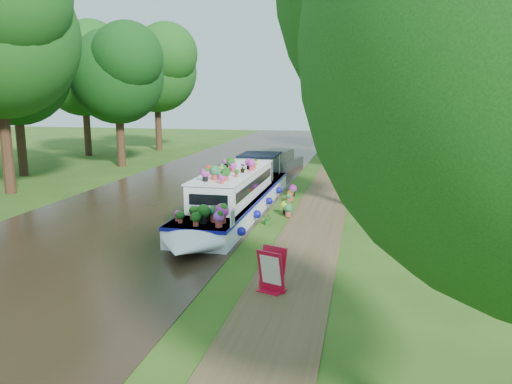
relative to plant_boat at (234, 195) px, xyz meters
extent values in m
plane|color=#274A12|center=(2.25, -1.97, -0.85)|extent=(100.00, 100.00, 0.00)
cube|color=black|center=(-3.75, -1.97, -0.84)|extent=(10.00, 100.00, 0.02)
cube|color=#4B3B23|center=(3.45, -1.97, -0.84)|extent=(2.20, 100.00, 0.03)
cube|color=white|center=(0.00, 0.85, -0.46)|extent=(2.20, 12.00, 0.75)
cube|color=navy|center=(0.00, 0.85, -0.14)|extent=(2.24, 12.04, 0.12)
cube|color=white|center=(0.00, 0.05, 0.44)|extent=(1.80, 7.00, 1.05)
cube|color=white|center=(0.00, 0.05, 1.00)|extent=(1.90, 7.10, 0.06)
cube|color=black|center=(0.91, 0.05, 0.52)|extent=(0.03, 6.40, 0.38)
cube|color=black|center=(-0.91, 0.05, 0.52)|extent=(0.03, 6.40, 0.38)
cube|color=black|center=(0.00, 5.15, 1.07)|extent=(1.90, 2.40, 0.10)
cube|color=white|center=(1.15, -4.55, 0.22)|extent=(0.04, 0.45, 0.55)
imported|color=#134512|center=(-0.25, -1.15, 1.25)|extent=(0.26, 0.28, 0.44)
imported|color=#134512|center=(0.48, -0.45, 1.21)|extent=(0.28, 0.28, 0.36)
cylinder|color=#331D11|center=(6.05, 1.03, 1.42)|extent=(0.56, 0.56, 4.55)
sphere|color=#0C3310|center=(6.05, 1.03, 5.38)|extent=(4.80, 4.80, 4.80)
sphere|color=#0C3310|center=(7.01, 0.31, 6.34)|extent=(3.60, 3.60, 3.60)
sphere|color=#0C3310|center=(5.21, 1.87, 6.10)|extent=(3.84, 3.84, 3.84)
cylinder|color=#331D11|center=(6.75, 13.03, 1.07)|extent=(0.56, 0.56, 3.85)
sphere|color=#134512|center=(6.75, 13.03, 5.10)|extent=(6.00, 6.00, 6.00)
sphere|color=#134512|center=(7.95, 12.13, 6.30)|extent=(4.50, 4.50, 4.50)
sphere|color=#134512|center=(5.70, 14.08, 6.00)|extent=(4.80, 4.80, 4.80)
cylinder|color=#331D11|center=(6.25, 24.03, 1.25)|extent=(0.56, 0.56, 4.20)
sphere|color=#0C3310|center=(6.25, 24.03, 5.66)|extent=(6.60, 6.60, 6.60)
sphere|color=#0C3310|center=(7.57, 23.04, 6.98)|extent=(4.95, 4.95, 4.95)
sphere|color=#0C3310|center=(5.09, 25.18, 6.65)|extent=(5.28, 5.28, 5.28)
cylinder|color=#331D11|center=(-12.25, 2.03, 1.60)|extent=(0.56, 0.56, 4.90)
cylinder|color=#331D11|center=(-11.25, 12.03, 1.07)|extent=(0.56, 0.56, 3.85)
sphere|color=#0C3310|center=(-11.25, 12.03, 5.17)|extent=(6.20, 6.20, 6.20)
sphere|color=#0C3310|center=(-10.01, 11.10, 6.41)|extent=(4.65, 4.65, 4.65)
sphere|color=#0C3310|center=(-12.34, 13.11, 6.10)|extent=(4.96, 4.96, 4.96)
cylinder|color=#331D11|center=(-12.75, 22.03, 1.34)|extent=(0.56, 0.56, 4.38)
sphere|color=#134512|center=(-12.75, 22.03, 5.97)|extent=(7.00, 7.00, 7.00)
sphere|color=#134512|center=(-11.35, 20.98, 7.37)|extent=(5.25, 5.25, 5.25)
sphere|color=#134512|center=(-13.98, 23.25, 7.02)|extent=(5.60, 5.60, 5.60)
cylinder|color=#331D11|center=(-15.25, 7.03, 1.16)|extent=(0.56, 0.56, 4.02)
sphere|color=#0C3310|center=(-15.25, 7.03, 5.41)|extent=(6.40, 6.40, 6.40)
sphere|color=#0C3310|center=(-13.97, 6.07, 6.69)|extent=(4.80, 4.80, 4.80)
sphere|color=#0C3310|center=(-16.37, 8.15, 6.37)|extent=(5.12, 5.12, 5.12)
cylinder|color=#331D11|center=(-16.75, 17.03, 1.25)|extent=(0.56, 0.56, 4.20)
sphere|color=#134512|center=(-16.75, 17.03, 5.73)|extent=(6.80, 6.80, 6.80)
sphere|color=#134512|center=(-15.39, 16.01, 7.09)|extent=(5.10, 5.10, 5.10)
sphere|color=#134512|center=(-17.94, 18.22, 6.75)|extent=(5.44, 5.44, 5.44)
cube|color=black|center=(-0.50, 12.60, -0.53)|extent=(2.99, 6.27, 0.60)
cube|color=black|center=(-0.50, 12.10, 0.12)|extent=(2.13, 3.73, 0.70)
cube|color=#B90D29|center=(3.03, -7.74, -0.81)|extent=(0.75, 0.69, 0.03)
cube|color=#B90D29|center=(3.03, -7.87, -0.26)|extent=(0.75, 0.50, 1.11)
cube|color=#B90D29|center=(3.03, -7.60, -0.26)|extent=(0.75, 0.50, 1.11)
cube|color=white|center=(3.03, -7.92, -0.20)|extent=(0.57, 0.36, 0.77)
imported|color=#DB5AA4|center=(2.75, 15.76, 0.13)|extent=(0.75, 0.54, 1.91)
imported|color=#26691F|center=(1.65, -1.22, -0.63)|extent=(0.51, 0.48, 0.45)
camera|label=1|loc=(5.21, -19.55, 4.13)|focal=35.00mm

